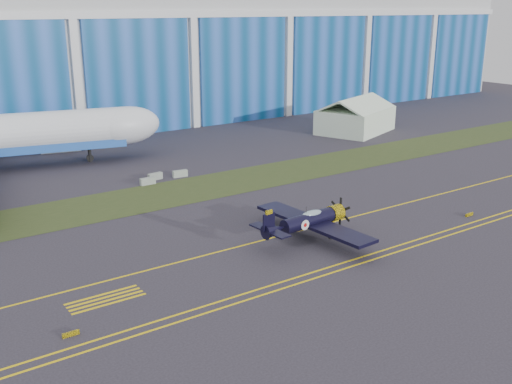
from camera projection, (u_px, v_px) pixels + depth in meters
ground at (241, 224)px, 62.96m from camera, size 260.00×260.00×0.00m
grass_median at (179, 192)px, 73.96m from camera, size 260.00×10.00×0.02m
hangar at (36, 44)px, 114.97m from camera, size 220.00×45.70×30.00m
taxiway_centreline at (269, 239)px, 59.03m from camera, size 200.00×0.20×0.02m
edge_line_near at (333, 272)px, 51.56m from camera, size 80.00×0.20×0.02m
edge_line_far at (325, 268)px, 52.34m from camera, size 80.00×0.20×0.02m
hold_short_ladder at (105, 299)px, 46.84m from camera, size 6.00×2.40×0.02m
guard_board_left at (71, 334)px, 41.55m from camera, size 1.20×0.15×0.35m
guard_board_right at (469, 214)px, 65.39m from camera, size 1.20×0.15×0.35m
warbird at (308, 220)px, 58.14m from camera, size 12.82×15.10×4.24m
tent at (356, 114)px, 108.32m from camera, size 16.57×14.41×6.45m
shipping_container at (60, 143)px, 94.45m from camera, size 6.40×3.63×2.61m
tug at (107, 141)px, 98.76m from camera, size 2.69×1.98×1.42m
gse_box at (365, 107)px, 131.09m from camera, size 3.42×2.55×1.83m
barrier_a at (148, 181)px, 76.82m from camera, size 2.00×0.61×0.90m
barrier_b at (155, 176)px, 79.00m from camera, size 2.06×0.85×0.90m
barrier_c at (180, 174)px, 80.33m from camera, size 2.06×0.84×0.90m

